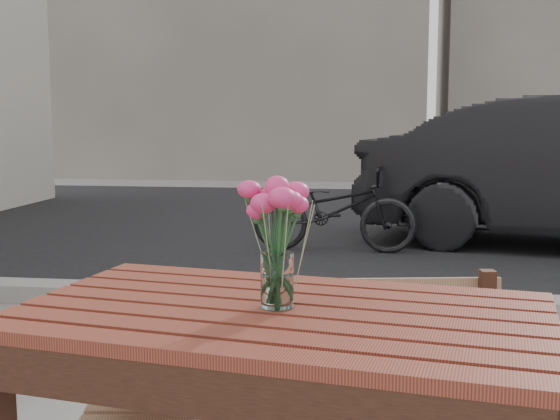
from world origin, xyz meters
name	(u,v)px	position (x,y,z in m)	size (l,w,h in m)	color
street	(372,249)	(0.00, 5.06, 0.03)	(30.00, 8.12, 0.12)	black
backdrop_buildings	(384,10)	(0.17, 14.40, 3.60)	(15.50, 4.00, 8.00)	slate
main_table	(281,360)	(-0.21, 0.17, 0.65)	(1.38, 0.95, 0.78)	maroon
main_bench	(303,371)	(-0.20, 0.58, 0.48)	(1.32, 0.59, 0.79)	#95694D
main_vase	(277,226)	(-0.22, 0.18, 0.98)	(0.17, 0.17, 0.32)	white
bicycle	(334,209)	(-0.36, 5.06, 0.40)	(0.53, 1.53, 0.80)	black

